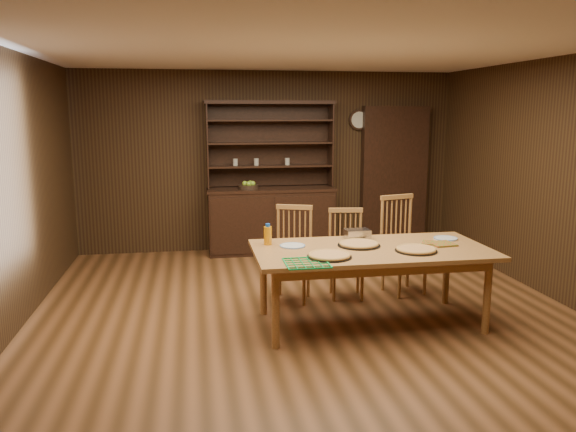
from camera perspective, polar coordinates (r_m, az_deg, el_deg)
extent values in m
plane|color=brown|center=(5.66, 2.21, -10.37)|extent=(6.00, 6.00, 0.00)
plane|color=white|center=(5.32, 2.42, 16.81)|extent=(6.00, 6.00, 0.00)
plane|color=#392612|center=(8.28, -2.00, 5.56)|extent=(5.50, 0.00, 5.50)
plane|color=#392612|center=(2.54, 16.52, -6.40)|extent=(5.50, 0.00, 5.50)
plane|color=#392612|center=(5.48, -27.13, 1.83)|extent=(0.00, 6.00, 6.00)
plane|color=#392612|center=(6.48, 26.86, 3.04)|extent=(0.00, 6.00, 6.00)
cube|color=black|center=(8.14, -1.71, -0.57)|extent=(1.80, 0.50, 0.90)
cube|color=black|center=(8.06, -1.73, 2.71)|extent=(1.84, 0.52, 0.04)
cube|color=black|center=(8.23, -1.98, 7.28)|extent=(1.80, 0.02, 1.20)
cube|color=black|center=(8.01, -8.21, 7.09)|extent=(0.02, 0.32, 1.20)
cube|color=black|center=(8.25, 4.35, 7.26)|extent=(0.02, 0.32, 1.20)
cube|color=black|center=(8.07, -1.86, 11.48)|extent=(1.84, 0.34, 0.05)
cylinder|color=#A29C89|center=(8.04, -5.37, 5.47)|extent=(0.07, 0.07, 0.10)
cylinder|color=#A29C89|center=(8.07, -3.24, 5.51)|extent=(0.07, 0.07, 0.10)
cube|color=black|center=(8.66, 10.69, 3.95)|extent=(1.00, 0.18, 2.10)
cylinder|color=black|center=(8.49, 7.21, 9.67)|extent=(0.30, 0.04, 0.30)
cylinder|color=beige|center=(8.47, 7.26, 9.66)|extent=(0.24, 0.01, 0.24)
cube|color=#AE733C|center=(5.38, 8.44, -3.44)|extent=(2.23, 1.11, 0.04)
cylinder|color=#AE733C|center=(4.87, -1.27, -9.42)|extent=(0.07, 0.07, 0.71)
cylinder|color=#AE733C|center=(5.67, -2.52, -6.53)|extent=(0.07, 0.07, 0.71)
cylinder|color=#AE733C|center=(5.49, 19.58, -7.72)|extent=(0.07, 0.07, 0.71)
cylinder|color=#AE733C|center=(6.21, 15.79, -5.41)|extent=(0.07, 0.07, 0.71)
cube|color=#A9753A|center=(6.05, 0.37, -4.69)|extent=(0.53, 0.52, 0.04)
cylinder|color=#A9753A|center=(6.00, -1.41, -7.05)|extent=(0.04, 0.04, 0.41)
cylinder|color=#A9753A|center=(6.28, -0.84, -6.24)|extent=(0.04, 0.04, 0.41)
cylinder|color=#A9753A|center=(5.95, 1.64, -7.22)|extent=(0.04, 0.04, 0.41)
cylinder|color=#A9753A|center=(6.23, 2.07, -6.39)|extent=(0.04, 0.04, 0.41)
cube|color=#A9753A|center=(6.09, 0.66, 0.91)|extent=(0.39, 0.17, 0.05)
cube|color=#A9753A|center=(6.19, 5.98, -4.60)|extent=(0.45, 0.43, 0.04)
cylinder|color=#A9753A|center=(6.10, 4.70, -6.91)|extent=(0.03, 0.03, 0.39)
cylinder|color=#A9753A|center=(6.37, 4.41, -6.14)|extent=(0.03, 0.03, 0.39)
cylinder|color=#A9753A|center=(6.14, 7.53, -6.85)|extent=(0.03, 0.03, 0.39)
cylinder|color=#A9753A|center=(6.41, 7.12, -6.09)|extent=(0.03, 0.03, 0.39)
cube|color=#A9753A|center=(6.23, 5.88, 0.60)|extent=(0.38, 0.09, 0.05)
cube|color=#A9753A|center=(6.44, 11.75, -3.67)|extent=(0.54, 0.53, 0.04)
cylinder|color=#A9753A|center=(6.28, 11.26, -6.29)|extent=(0.04, 0.04, 0.44)
cylinder|color=#A9753A|center=(6.53, 9.62, -5.58)|extent=(0.04, 0.04, 0.44)
cylinder|color=#A9753A|center=(6.48, 13.74, -5.87)|extent=(0.04, 0.04, 0.44)
cylinder|color=#A9753A|center=(6.73, 12.06, -5.20)|extent=(0.04, 0.04, 0.44)
cube|color=#A9753A|center=(6.47, 11.01, 1.92)|extent=(0.42, 0.14, 0.05)
cylinder|color=black|center=(4.99, 4.22, -4.15)|extent=(0.40, 0.40, 0.01)
cylinder|color=tan|center=(4.99, 4.23, -3.98)|extent=(0.37, 0.37, 0.02)
torus|color=#BA8F43|center=(4.99, 4.23, -3.98)|extent=(0.38, 0.38, 0.03)
cylinder|color=black|center=(5.32, 12.88, -3.47)|extent=(0.39, 0.39, 0.01)
cylinder|color=tan|center=(5.32, 12.89, -3.31)|extent=(0.36, 0.36, 0.02)
torus|color=#BA8F43|center=(5.32, 12.89, -3.31)|extent=(0.36, 0.36, 0.03)
cylinder|color=black|center=(5.44, 7.22, -2.97)|extent=(0.41, 0.41, 0.01)
cylinder|color=tan|center=(5.44, 7.22, -2.82)|extent=(0.37, 0.37, 0.02)
torus|color=#BA8F43|center=(5.44, 7.22, -2.82)|extent=(0.38, 0.38, 0.03)
cylinder|color=silver|center=(5.37, 0.46, -3.05)|extent=(0.24, 0.24, 0.01)
torus|color=#3864AA|center=(5.37, 0.46, -3.02)|extent=(0.25, 0.25, 0.01)
cylinder|color=silver|center=(5.90, 15.71, -2.21)|extent=(0.24, 0.24, 0.01)
torus|color=#3864AA|center=(5.90, 15.72, -2.18)|extent=(0.24, 0.24, 0.01)
cube|color=white|center=(5.72, 7.03, -1.84)|extent=(0.25, 0.19, 0.10)
cylinder|color=orange|center=(5.44, -2.07, -2.01)|extent=(0.08, 0.08, 0.18)
cylinder|color=#124095|center=(5.41, -2.07, -0.94)|extent=(0.04, 0.04, 0.03)
cube|color=red|center=(5.65, 15.39, -2.75)|extent=(0.24, 0.24, 0.02)
cube|color=red|center=(5.67, 14.39, -2.66)|extent=(0.25, 0.25, 0.01)
cylinder|color=black|center=(7.97, -4.04, 2.96)|extent=(0.28, 0.28, 0.06)
sphere|color=#84A92D|center=(7.96, -4.41, 3.31)|extent=(0.08, 0.08, 0.08)
sphere|color=#84A92D|center=(7.99, -3.86, 3.35)|extent=(0.08, 0.08, 0.08)
sphere|color=#84A92D|center=(7.91, -4.01, 3.27)|extent=(0.08, 0.08, 0.08)
sphere|color=#84A92D|center=(7.95, -3.60, 3.31)|extent=(0.08, 0.08, 0.08)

